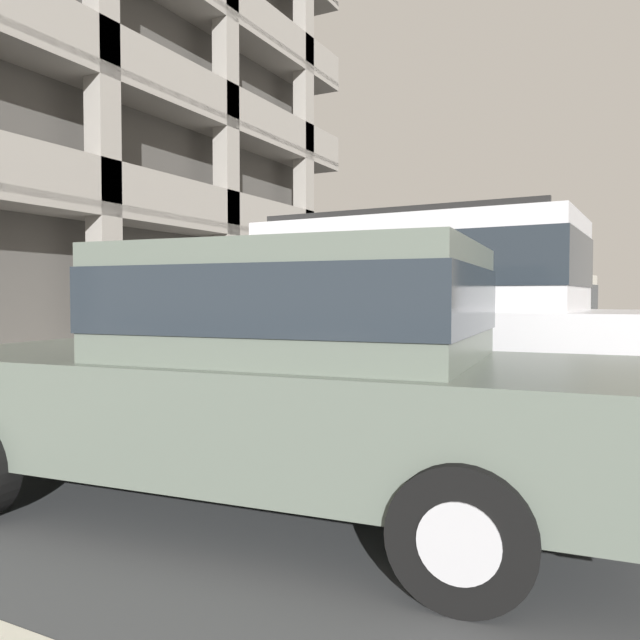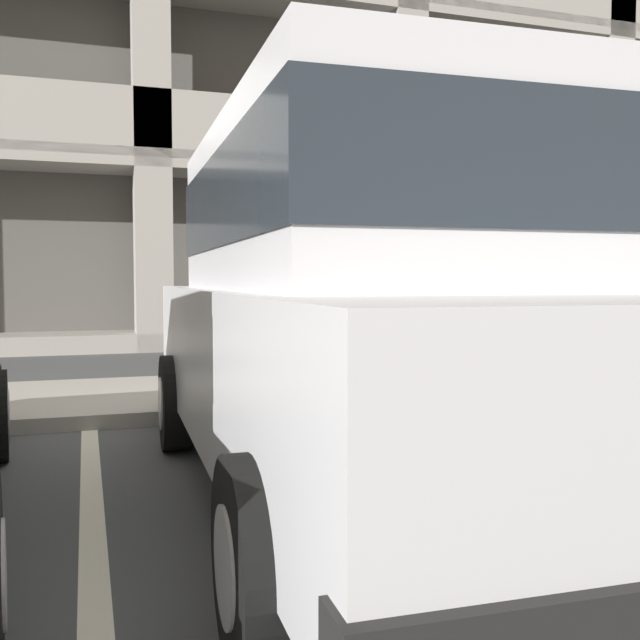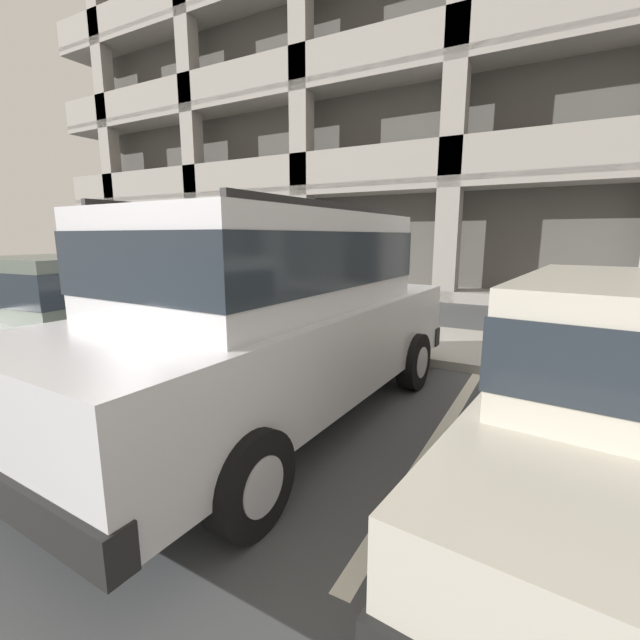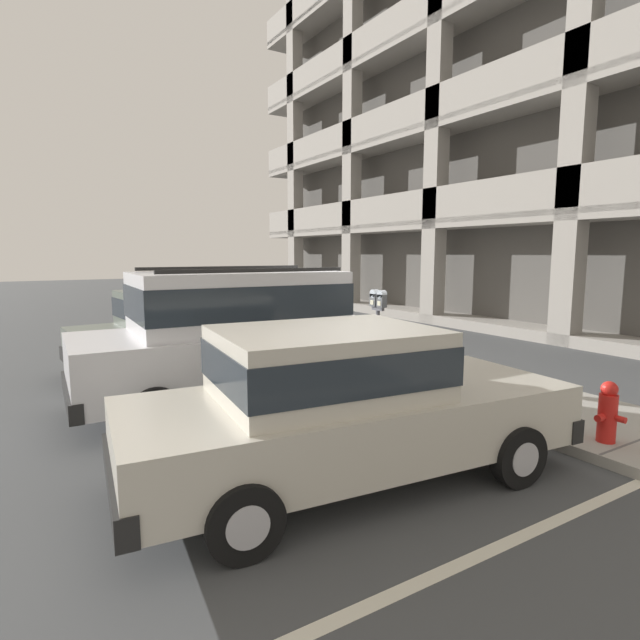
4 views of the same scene
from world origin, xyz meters
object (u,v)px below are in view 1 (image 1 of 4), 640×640
parking_meter_near (214,298)px  dark_hatchback (496,328)px  silver_suv (417,313)px  fire_hydrant (334,342)px  red_sedan (273,370)px  parking_meter_far (391,305)px

parking_meter_near → dark_hatchback: bearing=-42.8°
silver_suv → fire_hydrant: bearing=37.8°
silver_suv → dark_hatchback: bearing=-1.1°
silver_suv → red_sedan: (-2.70, -0.01, -0.27)m
red_sedan → silver_suv: bearing=-4.9°
red_sedan → fire_hydrant: 7.16m
red_sedan → parking_meter_far: (8.68, 2.55, 0.26)m
silver_suv → dark_hatchback: silver_suv is taller
silver_suv → red_sedan: silver_suv is taller
silver_suv → parking_meter_near: bearing=90.6°
red_sedan → parking_meter_near: (2.76, 2.51, 0.41)m
dark_hatchback → parking_meter_far: size_ratio=3.16×
silver_suv → parking_meter_near: silver_suv is taller
parking_meter_far → red_sedan: bearing=-163.6°
silver_suv → fire_hydrant: size_ratio=6.92×
silver_suv → parking_meter_far: size_ratio=3.31×
red_sedan → fire_hydrant: red_sedan is taller
parking_meter_near → parking_meter_far: parking_meter_near is taller
parking_meter_near → fire_hydrant: 3.91m
silver_suv → parking_meter_near: (0.06, 2.50, 0.15)m
red_sedan → parking_meter_far: 9.05m
silver_suv → red_sedan: 2.72m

